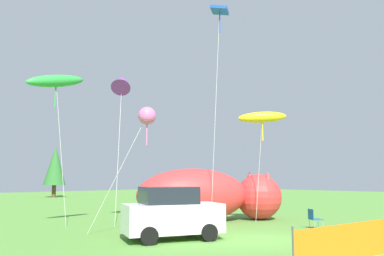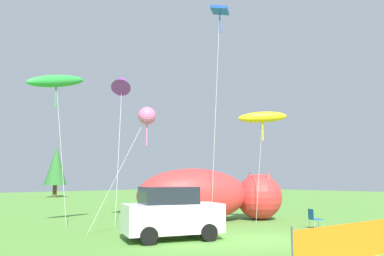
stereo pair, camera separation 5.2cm
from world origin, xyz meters
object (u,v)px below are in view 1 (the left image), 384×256
object	(u,v)px
kite_purple_delta	(122,82)
kite_green_fish	(56,81)
kite_yellow_hero	(262,117)
folding_chair	(314,217)
kite_blue_box	(219,15)
parked_car	(172,213)
kite_pink_octopus	(147,116)
inflatable_cat	(209,197)

from	to	relation	value
kite_purple_delta	kite_green_fish	world-z (taller)	kite_purple_delta
kite_green_fish	kite_yellow_hero	bearing A→B (deg)	-30.00
kite_purple_delta	kite_yellow_hero	xyz separation A→B (m)	(5.63, -5.34, -1.98)
folding_chair	kite_blue_box	bearing A→B (deg)	157.01
parked_car	kite_blue_box	xyz separation A→B (m)	(4.58, 1.52, 10.19)
parked_car	kite_purple_delta	size ratio (longest dim) A/B	0.50
kite_pink_octopus	kite_green_fish	distance (m)	5.30
kite_pink_octopus	parked_car	bearing A→B (deg)	-86.15
parked_car	kite_purple_delta	world-z (taller)	kite_purple_delta
kite_yellow_hero	kite_green_fish	world-z (taller)	kite_green_fish
kite_purple_delta	kite_yellow_hero	world-z (taller)	kite_purple_delta
kite_purple_delta	kite_green_fish	size ratio (longest dim) A/B	1.09
kite_green_fish	parked_car	bearing A→B (deg)	-67.84
kite_yellow_hero	kite_green_fish	distance (m)	10.87
folding_chair	kite_yellow_hero	distance (m)	5.85
inflatable_cat	kite_yellow_hero	world-z (taller)	kite_yellow_hero
kite_blue_box	kite_pink_octopus	distance (m)	7.70
folding_chair	kite_blue_box	world-z (taller)	kite_blue_box
folding_chair	kite_pink_octopus	distance (m)	9.34
kite_pink_octopus	kite_blue_box	bearing A→B (deg)	-1.12
parked_car	kite_pink_octopus	xyz separation A→B (m)	(-0.11, 1.61, 4.08)
kite_purple_delta	kite_blue_box	size ratio (longest dim) A/B	0.73
kite_green_fish	kite_pink_octopus	bearing A→B (deg)	-61.93
kite_purple_delta	kite_blue_box	bearing A→B (deg)	-53.01
inflatable_cat	kite_yellow_hero	xyz separation A→B (m)	(1.34, -2.84, 4.35)
folding_chair	kite_purple_delta	world-z (taller)	kite_purple_delta
kite_purple_delta	kite_pink_octopus	size ratio (longest dim) A/B	1.53
kite_purple_delta	kite_green_fish	distance (m)	3.75
kite_yellow_hero	kite_green_fish	size ratio (longest dim) A/B	0.79
kite_blue_box	kite_green_fish	size ratio (longest dim) A/B	1.50
parked_car	kite_blue_box	distance (m)	11.27
inflatable_cat	kite_blue_box	world-z (taller)	kite_blue_box
parked_car	kite_green_fish	world-z (taller)	kite_green_fish
kite_purple_delta	parked_car	bearing A→B (deg)	-102.33
kite_blue_box	kite_green_fish	world-z (taller)	kite_blue_box
folding_chair	kite_green_fish	size ratio (longest dim) A/B	0.12
inflatable_cat	kite_pink_octopus	world-z (taller)	kite_pink_octopus
inflatable_cat	parked_car	bearing A→B (deg)	-122.98
kite_blue_box	kite_yellow_hero	distance (m)	6.05
parked_car	kite_green_fish	xyz separation A→B (m)	(-2.42, 5.94, 6.07)
folding_chair	kite_pink_octopus	bearing A→B (deg)	-175.09
inflatable_cat	kite_green_fish	world-z (taller)	kite_green_fish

